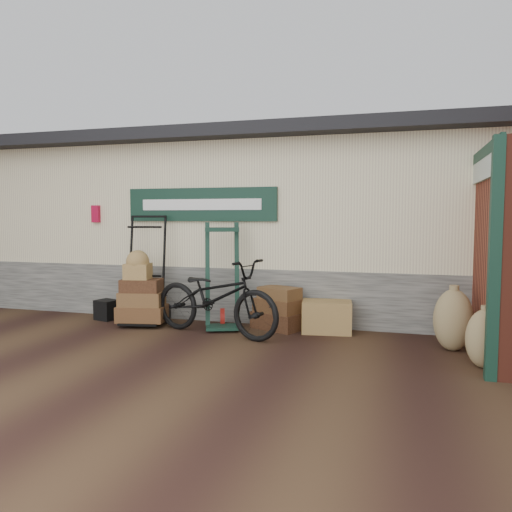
{
  "coord_description": "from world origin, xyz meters",
  "views": [
    {
      "loc": [
        2.9,
        -6.73,
        1.76
      ],
      "look_at": [
        0.67,
        0.9,
        1.12
      ],
      "focal_mm": 35.0,
      "sensor_mm": 36.0,
      "label": 1
    }
  ],
  "objects_px": {
    "bicycle": "(215,293)",
    "suitcase_stack": "(278,308)",
    "black_trunk": "(107,310)",
    "porter_trolley": "(145,269)",
    "green_barrow": "(222,276)",
    "wicker_hamper": "(327,317)"
  },
  "relations": [
    {
      "from": "bicycle",
      "to": "black_trunk",
      "type": "bearing_deg",
      "value": 92.38
    },
    {
      "from": "suitcase_stack",
      "to": "bicycle",
      "type": "xyz_separation_m",
      "value": [
        -0.79,
        -0.65,
        0.3
      ]
    },
    {
      "from": "wicker_hamper",
      "to": "green_barrow",
      "type": "bearing_deg",
      "value": -172.89
    },
    {
      "from": "wicker_hamper",
      "to": "bicycle",
      "type": "relative_size",
      "value": 0.34
    },
    {
      "from": "green_barrow",
      "to": "wicker_hamper",
      "type": "xyz_separation_m",
      "value": [
        1.61,
        0.2,
        -0.59
      ]
    },
    {
      "from": "bicycle",
      "to": "suitcase_stack",
      "type": "bearing_deg",
      "value": -34.84
    },
    {
      "from": "wicker_hamper",
      "to": "bicycle",
      "type": "xyz_separation_m",
      "value": [
        -1.56,
        -0.64,
        0.39
      ]
    },
    {
      "from": "porter_trolley",
      "to": "black_trunk",
      "type": "height_order",
      "value": "porter_trolley"
    },
    {
      "from": "wicker_hamper",
      "to": "black_trunk",
      "type": "bearing_deg",
      "value": -178.05
    },
    {
      "from": "suitcase_stack",
      "to": "wicker_hamper",
      "type": "relative_size",
      "value": 1.03
    },
    {
      "from": "porter_trolley",
      "to": "wicker_hamper",
      "type": "height_order",
      "value": "porter_trolley"
    },
    {
      "from": "suitcase_stack",
      "to": "black_trunk",
      "type": "distance_m",
      "value": 2.97
    },
    {
      "from": "suitcase_stack",
      "to": "bicycle",
      "type": "bearing_deg",
      "value": -140.43
    },
    {
      "from": "porter_trolley",
      "to": "green_barrow",
      "type": "height_order",
      "value": "porter_trolley"
    },
    {
      "from": "porter_trolley",
      "to": "green_barrow",
      "type": "relative_size",
      "value": 1.09
    },
    {
      "from": "suitcase_stack",
      "to": "black_trunk",
      "type": "xyz_separation_m",
      "value": [
        -2.97,
        -0.14,
        -0.17
      ]
    },
    {
      "from": "green_barrow",
      "to": "black_trunk",
      "type": "xyz_separation_m",
      "value": [
        -2.13,
        0.07,
        -0.66
      ]
    },
    {
      "from": "wicker_hamper",
      "to": "porter_trolley",
      "type": "bearing_deg",
      "value": -176.19
    },
    {
      "from": "porter_trolley",
      "to": "bicycle",
      "type": "distance_m",
      "value": 1.48
    },
    {
      "from": "suitcase_stack",
      "to": "wicker_hamper",
      "type": "xyz_separation_m",
      "value": [
        0.77,
        -0.02,
        -0.1
      ]
    },
    {
      "from": "black_trunk",
      "to": "bicycle",
      "type": "relative_size",
      "value": 0.15
    },
    {
      "from": "porter_trolley",
      "to": "black_trunk",
      "type": "xyz_separation_m",
      "value": [
        -0.79,
        0.07,
        -0.74
      ]
    }
  ]
}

